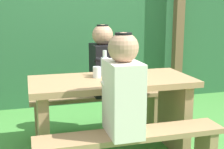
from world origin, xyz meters
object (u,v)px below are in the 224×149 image
object	(u,v)px
picnic_table	(112,104)
bench_near	(131,148)
drinking_glass	(97,72)
bottle_right	(132,67)
bench_far	(99,106)
person_black_coat	(103,63)
bottle_left	(105,66)
person_white_shirt	(123,88)

from	to	relation	value
picnic_table	bench_near	xyz separation A→B (m)	(0.00, -0.52, -0.18)
bench_near	drinking_glass	distance (m)	0.75
bench_near	drinking_glass	size ratio (longest dim) A/B	14.35
drinking_glass	bottle_right	xyz separation A→B (m)	(0.29, -0.09, 0.04)
bench_near	bottle_right	distance (m)	0.73
picnic_table	bench_far	size ratio (longest dim) A/B	1.00
person_black_coat	bottle_right	world-z (taller)	person_black_coat
picnic_table	bottle_left	bearing A→B (deg)	106.97
person_white_shirt	person_black_coat	xyz separation A→B (m)	(0.11, 1.03, 0.00)
bottle_right	drinking_glass	bearing A→B (deg)	163.71
bench_near	person_black_coat	distance (m)	1.13
person_white_shirt	bottle_left	distance (m)	0.63
bench_near	person_black_coat	xyz separation A→B (m)	(0.05, 1.04, 0.45)
bench_far	person_black_coat	size ratio (longest dim) A/B	1.95
picnic_table	bench_far	world-z (taller)	picnic_table
bench_far	person_white_shirt	size ratio (longest dim) A/B	1.95
drinking_glass	bottle_right	world-z (taller)	bottle_right
bottle_left	bottle_right	size ratio (longest dim) A/B	1.01
bottle_left	bottle_right	world-z (taller)	bottle_left
bench_near	person_white_shirt	xyz separation A→B (m)	(-0.07, 0.00, 0.45)
picnic_table	bottle_right	world-z (taller)	bottle_right
bench_far	bottle_left	size ratio (longest dim) A/B	6.05
bottle_left	bottle_right	distance (m)	0.25
bench_far	person_black_coat	distance (m)	0.46
person_black_coat	picnic_table	bearing A→B (deg)	-95.24
bench_near	bottle_left	size ratio (longest dim) A/B	6.05
bench_far	bottle_right	bearing A→B (deg)	-71.73
bench_near	bottle_right	size ratio (longest dim) A/B	6.09
bench_near	bench_far	world-z (taller)	same
bench_far	person_black_coat	xyz separation A→B (m)	(0.05, -0.00, 0.45)
picnic_table	bottle_right	xyz separation A→B (m)	(0.18, -0.01, 0.32)
person_black_coat	bottle_left	world-z (taller)	person_black_coat
bottle_left	picnic_table	bearing A→B (deg)	-73.03
drinking_glass	bottle_right	bearing A→B (deg)	-16.29
picnic_table	drinking_glass	xyz separation A→B (m)	(-0.12, 0.07, 0.28)
person_white_shirt	bottle_right	world-z (taller)	person_white_shirt
bench_far	person_black_coat	bearing A→B (deg)	-4.01
person_white_shirt	drinking_glass	bearing A→B (deg)	94.96
person_white_shirt	bottle_left	world-z (taller)	person_white_shirt
drinking_glass	bottle_left	bearing A→B (deg)	28.21
bench_near	person_white_shirt	distance (m)	0.46
person_black_coat	bottle_left	distance (m)	0.41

